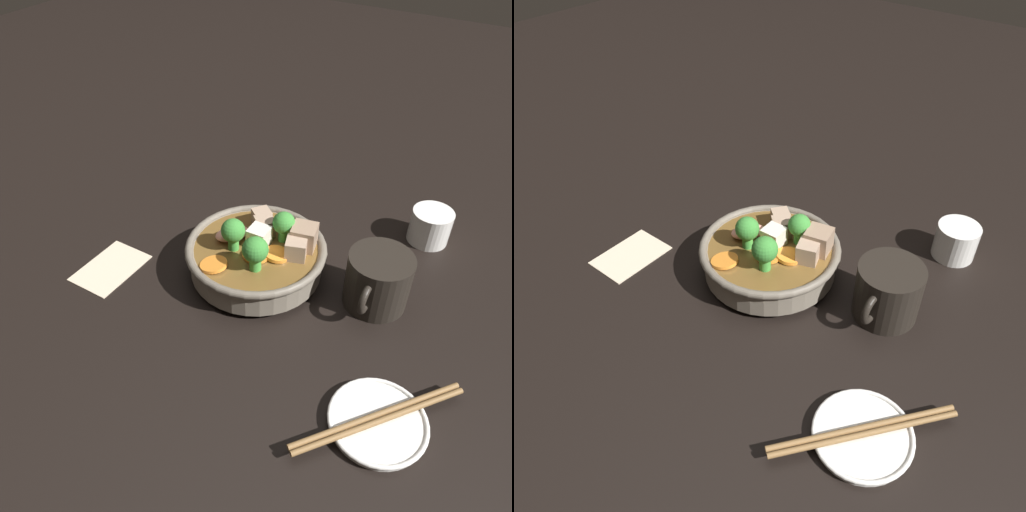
{
  "view_description": "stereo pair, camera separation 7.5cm",
  "coord_description": "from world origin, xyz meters",
  "views": [
    {
      "loc": [
        0.49,
        0.29,
        0.53
      ],
      "look_at": [
        0.0,
        0.0,
        0.04
      ],
      "focal_mm": 35.0,
      "sensor_mm": 36.0,
      "label": 1
    },
    {
      "loc": [
        0.44,
        0.35,
        0.53
      ],
      "look_at": [
        0.0,
        0.0,
        0.04
      ],
      "focal_mm": 35.0,
      "sensor_mm": 36.0,
      "label": 2
    }
  ],
  "objects": [
    {
      "name": "tea_cup",
      "position": [
        -0.22,
        0.2,
        0.03
      ],
      "size": [
        0.07,
        0.07,
        0.06
      ],
      "color": "white",
      "rests_on": "ground_plane"
    },
    {
      "name": "ground_plane",
      "position": [
        0.0,
        0.0,
        0.0
      ],
      "size": [
        3.0,
        3.0,
        0.0
      ],
      "primitive_type": "plane",
      "color": "black"
    },
    {
      "name": "stirfry_bowl",
      "position": [
        -0.0,
        0.0,
        0.04
      ],
      "size": [
        0.21,
        0.21,
        0.11
      ],
      "color": "slate",
      "rests_on": "ground_plane"
    },
    {
      "name": "napkin",
      "position": [
        0.11,
        -0.2,
        0.0
      ],
      "size": [
        0.11,
        0.08,
        0.0
      ],
      "color": "beige",
      "rests_on": "ground_plane"
    },
    {
      "name": "chopsticks_pair",
      "position": [
        0.15,
        0.25,
        0.02
      ],
      "size": [
        0.19,
        0.15,
        0.01
      ],
      "color": "olive",
      "rests_on": "side_saucer"
    },
    {
      "name": "side_saucer",
      "position": [
        0.15,
        0.25,
        0.01
      ],
      "size": [
        0.12,
        0.12,
        0.01
      ],
      "color": "white",
      "rests_on": "ground_plane"
    },
    {
      "name": "dark_mug",
      "position": [
        -0.04,
        0.18,
        0.04
      ],
      "size": [
        0.12,
        0.09,
        0.08
      ],
      "color": "black",
      "rests_on": "ground_plane"
    }
  ]
}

